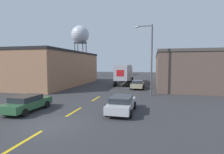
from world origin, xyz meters
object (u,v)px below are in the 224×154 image
object	(u,v)px
parked_car_right_far	(138,84)
parked_car_left_near	(27,103)
street_lamp	(150,56)
semi_truck	(125,73)
parked_car_right_near	(122,104)
water_tower	(80,35)

from	to	relation	value
parked_car_right_far	parked_car_left_near	xyz separation A→B (m)	(-8.01, -16.35, 0.00)
parked_car_left_near	street_lamp	world-z (taller)	street_lamp
semi_truck	parked_car_left_near	distance (m)	23.83
parked_car_right_near	water_tower	xyz separation A→B (m)	(-22.37, 42.50, 13.35)
parked_car_left_near	water_tower	size ratio (longest dim) A/B	0.27
parked_car_right_near	parked_car_left_near	xyz separation A→B (m)	(-8.01, -1.61, 0.00)
semi_truck	parked_car_right_far	size ratio (longest dim) A/B	2.65
parked_car_left_near	semi_truck	bearing A→B (deg)	78.69
parked_car_right_near	street_lamp	world-z (taller)	street_lamp
parked_car_right_near	street_lamp	xyz separation A→B (m)	(2.07, 8.72, 4.45)
street_lamp	semi_truck	bearing A→B (deg)	112.65
parked_car_right_near	parked_car_left_near	size ratio (longest dim) A/B	1.00
semi_truck	water_tower	size ratio (longest dim) A/B	0.71
parked_car_right_near	street_lamp	distance (m)	10.01
parked_car_left_near	water_tower	world-z (taller)	water_tower
semi_truck	parked_car_left_near	world-z (taller)	semi_truck
water_tower	parked_car_right_near	bearing A→B (deg)	-62.24
semi_truck	parked_car_right_far	xyz separation A→B (m)	(3.35, -6.97, -1.59)
parked_car_right_near	parked_car_left_near	distance (m)	8.17
water_tower	street_lamp	size ratio (longest dim) A/B	1.90
parked_car_right_near	street_lamp	size ratio (longest dim) A/B	0.51
parked_car_right_near	semi_truck	bearing A→B (deg)	98.77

